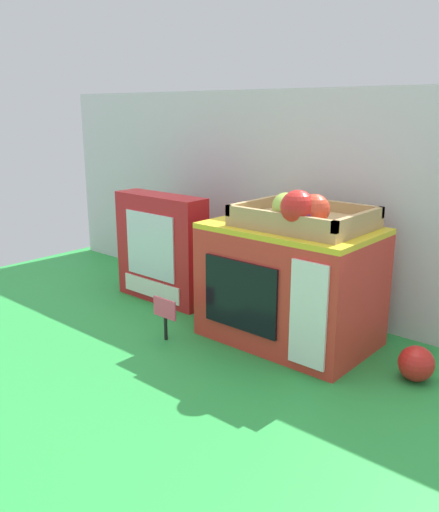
{
  "coord_description": "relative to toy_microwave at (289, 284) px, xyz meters",
  "views": [
    {
      "loc": [
        0.85,
        -0.97,
        0.52
      ],
      "look_at": [
        0.0,
        -0.0,
        0.16
      ],
      "focal_mm": 37.66,
      "sensor_mm": 36.0,
      "label": 1
    }
  ],
  "objects": [
    {
      "name": "price_sign",
      "position": [
        -0.2,
        -0.19,
        -0.07
      ],
      "size": [
        0.07,
        0.01,
        0.1
      ],
      "color": "black",
      "rests_on": "ground"
    },
    {
      "name": "food_groups_crate",
      "position": [
        0.04,
        -0.02,
        0.16
      ],
      "size": [
        0.27,
        0.22,
        0.09
      ],
      "color": "tan",
      "rests_on": "toy_microwave"
    },
    {
      "name": "display_back_panel",
      "position": [
        -0.21,
        0.2,
        0.15
      ],
      "size": [
        1.61,
        0.03,
        0.56
      ],
      "primitive_type": "cube",
      "color": "silver",
      "rests_on": "ground"
    },
    {
      "name": "loose_toy_apple",
      "position": [
        0.3,
        0.0,
        -0.1
      ],
      "size": [
        0.07,
        0.07,
        0.07
      ],
      "primitive_type": "sphere",
      "color": "red",
      "rests_on": "ground"
    },
    {
      "name": "toy_microwave",
      "position": [
        0.0,
        0.0,
        0.0
      ],
      "size": [
        0.37,
        0.25,
        0.27
      ],
      "color": "red",
      "rests_on": "ground"
    },
    {
      "name": "ground_plane",
      "position": [
        -0.21,
        0.0,
        -0.13
      ],
      "size": [
        1.7,
        1.7,
        0.0
      ],
      "primitive_type": "plane",
      "color": "green",
      "rests_on": "ground"
    },
    {
      "name": "cookie_set_box",
      "position": [
        -0.42,
        -0.01,
        0.01
      ],
      "size": [
        0.28,
        0.08,
        0.29
      ],
      "color": "red",
      "rests_on": "ground"
    }
  ]
}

